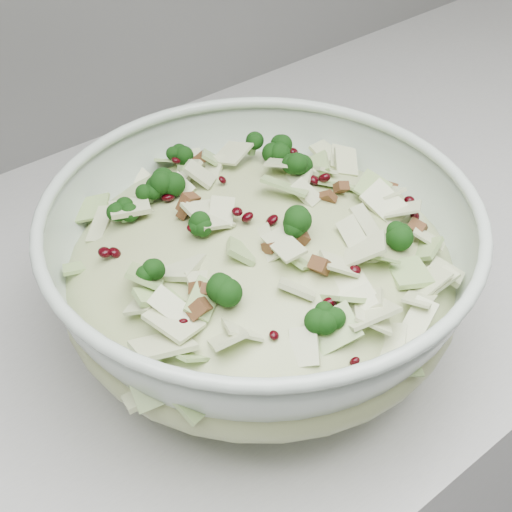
% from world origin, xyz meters
% --- Properties ---
extents(mixing_bowl, '(0.40, 0.40, 0.14)m').
position_xyz_m(mixing_bowl, '(0.11, 1.60, 0.97)').
color(mixing_bowl, silver).
rests_on(mixing_bowl, counter).
extents(salad, '(0.34, 0.34, 0.14)m').
position_xyz_m(salad, '(0.11, 1.60, 0.99)').
color(salad, '#B8C687').
rests_on(salad, mixing_bowl).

